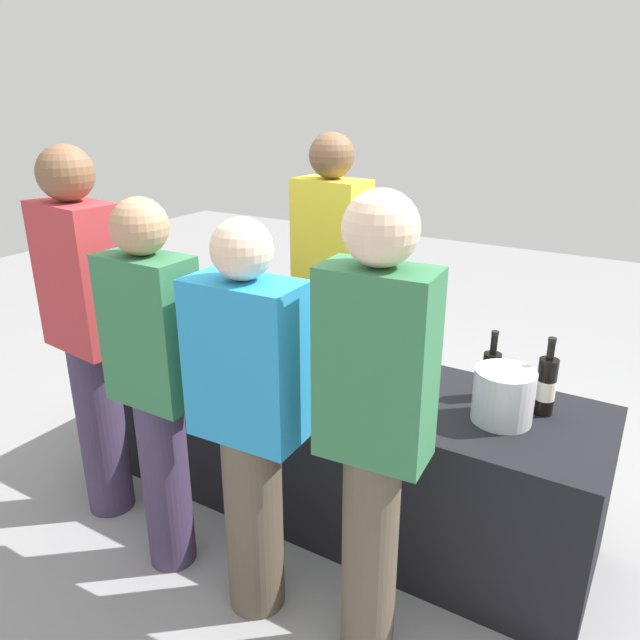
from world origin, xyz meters
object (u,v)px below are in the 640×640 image
at_px(wine_glass_2, 327,362).
at_px(wine_bottle_3, 391,349).
at_px(wine_bottle_1, 282,327).
at_px(server_pouring, 331,282).
at_px(wine_bottle_2, 361,343).
at_px(guest_3, 374,426).
at_px(wine_bottle_0, 182,306).
at_px(wine_bottle_4, 491,375).
at_px(guest_1, 156,380).
at_px(wine_glass_4, 513,405).
at_px(guest_2, 249,417).
at_px(wine_glass_3, 403,379).
at_px(wine_glass_0, 229,340).
at_px(wine_glass_1, 293,353).
at_px(guest_0, 87,326).
at_px(wine_bottle_5, 546,386).
at_px(ice_bucket, 503,396).

bearing_deg(wine_glass_2, wine_bottle_3, 53.82).
relative_size(wine_bottle_1, server_pouring, 0.17).
relative_size(wine_bottle_2, guest_3, 0.20).
xyz_separation_m(wine_bottle_0, wine_bottle_2, (1.08, 0.05, -0.00)).
relative_size(wine_bottle_4, guest_3, 0.18).
bearing_deg(guest_1, wine_bottle_1, 87.22).
bearing_deg(wine_glass_4, guest_3, -117.62).
distance_m(server_pouring, guest_2, 1.32).
bearing_deg(wine_glass_3, wine_bottle_4, 35.07).
xyz_separation_m(wine_glass_0, guest_1, (0.09, -0.56, 0.04)).
xyz_separation_m(wine_glass_1, wine_glass_2, (0.18, 0.00, -0.00)).
relative_size(wine_bottle_3, wine_glass_1, 2.15).
bearing_deg(wine_bottle_1, wine_glass_0, -114.69).
bearing_deg(wine_glass_1, guest_0, -148.16).
xyz_separation_m(wine_glass_3, guest_2, (-0.33, -0.61, 0.02)).
distance_m(wine_bottle_5, wine_glass_0, 1.44).
distance_m(wine_bottle_4, wine_glass_1, 0.88).
distance_m(wine_bottle_2, server_pouring, 0.62).
xyz_separation_m(wine_bottle_3, ice_bucket, (0.57, -0.20, -0.00)).
bearing_deg(wine_glass_4, guest_2, -142.35).
relative_size(wine_glass_0, guest_1, 0.09).
distance_m(wine_bottle_2, wine_glass_3, 0.37).
height_order(wine_bottle_0, wine_glass_3, wine_bottle_0).
xyz_separation_m(guest_2, guest_3, (0.48, 0.03, 0.10)).
height_order(ice_bucket, guest_2, guest_2).
relative_size(wine_bottle_2, wine_glass_2, 2.39).
bearing_deg(guest_0, wine_glass_4, 22.35).
height_order(server_pouring, guest_2, server_pouring).
bearing_deg(guest_0, wine_glass_3, 27.45).
bearing_deg(wine_glass_0, guest_1, -81.31).
xyz_separation_m(guest_0, guest_1, (0.53, -0.12, -0.09)).
distance_m(guest_1, guest_2, 0.47).
xyz_separation_m(wine_bottle_0, guest_0, (0.06, -0.66, 0.11)).
bearing_deg(wine_bottle_1, ice_bucket, -8.01).
bearing_deg(wine_bottle_5, guest_3, -116.09).
bearing_deg(wine_bottle_2, wine_bottle_3, 16.61).
xyz_separation_m(wine_bottle_4, server_pouring, (-1.03, 0.43, 0.13)).
distance_m(wine_bottle_1, wine_glass_1, 0.31).
distance_m(wine_glass_4, guest_2, 1.00).
relative_size(wine_bottle_3, wine_glass_2, 2.15).
bearing_deg(wine_bottle_4, ice_bucket, -59.38).
bearing_deg(server_pouring, wine_glass_1, 111.59).
bearing_deg(wine_bottle_2, wine_glass_4, -15.43).
bearing_deg(guest_0, guest_2, 0.26).
bearing_deg(wine_glass_3, wine_glass_1, -178.66).
bearing_deg(wine_bottle_3, wine_bottle_1, -176.72).
bearing_deg(guest_3, wine_bottle_2, 115.67).
bearing_deg(wine_bottle_0, wine_glass_3, -6.54).
distance_m(wine_bottle_2, wine_bottle_4, 0.61).
height_order(wine_bottle_1, wine_glass_3, wine_bottle_1).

